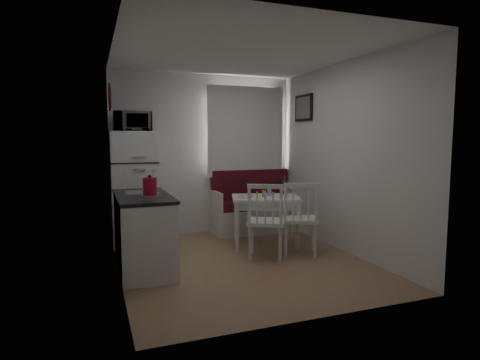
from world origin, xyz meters
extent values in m
cube|color=#9F7D55|center=(0.00, 0.00, 0.00)|extent=(3.00, 3.50, 0.02)
cube|color=white|center=(0.00, 0.00, 2.60)|extent=(3.00, 3.50, 0.02)
cube|color=white|center=(0.00, 1.75, 1.30)|extent=(3.00, 0.02, 2.60)
cube|color=white|center=(0.00, -1.75, 1.30)|extent=(3.00, 0.02, 2.60)
cube|color=white|center=(-1.50, 0.00, 1.30)|extent=(0.02, 3.50, 2.60)
cube|color=white|center=(1.50, 0.00, 1.30)|extent=(0.02, 3.50, 2.60)
cube|color=white|center=(0.70, 1.72, 1.62)|extent=(1.22, 0.06, 1.47)
cube|color=white|center=(0.70, 1.65, 1.68)|extent=(1.35, 0.02, 1.50)
cube|color=white|center=(-1.20, 0.15, 0.43)|extent=(0.60, 1.30, 0.86)
cube|color=black|center=(-1.20, 0.15, 0.89)|extent=(0.62, 1.32, 0.03)
cube|color=#99999E|center=(-1.18, 0.40, 0.85)|extent=(0.40, 0.40, 0.10)
cylinder|color=silver|center=(-1.02, 0.58, 1.03)|extent=(0.02, 0.02, 0.26)
cylinder|color=#19459B|center=(-1.47, 1.45, 2.15)|extent=(0.03, 0.40, 0.40)
cube|color=black|center=(1.48, 1.10, 2.05)|extent=(0.04, 0.52, 0.42)
cube|color=white|center=(0.79, 1.48, 0.20)|extent=(1.44, 0.55, 0.40)
cube|color=#57121A|center=(0.79, 1.48, 0.47)|extent=(1.37, 0.51, 0.13)
cube|color=#57121A|center=(0.79, 1.69, 0.78)|extent=(1.37, 0.11, 0.51)
cube|color=white|center=(0.60, 0.62, 0.70)|extent=(1.12, 0.94, 0.04)
cube|color=white|center=(0.60, 0.62, 0.63)|extent=(1.00, 0.82, 0.12)
cylinder|color=white|center=(0.60, 0.62, 0.34)|extent=(0.06, 0.06, 0.68)
cube|color=white|center=(0.35, 0.05, 0.48)|extent=(0.62, 0.61, 0.04)
cube|color=white|center=(0.35, -0.15, 0.75)|extent=(0.42, 0.24, 0.49)
cube|color=white|center=(0.85, 0.05, 0.48)|extent=(0.61, 0.60, 0.04)
cube|color=white|center=(0.85, -0.15, 0.74)|extent=(0.42, 0.23, 0.49)
cube|color=white|center=(-1.18, 1.40, 0.83)|extent=(0.67, 0.67, 1.67)
imported|color=white|center=(-1.18, 1.35, 1.81)|extent=(0.52, 0.35, 0.29)
cylinder|color=red|center=(-1.15, -0.12, 1.02)|extent=(0.19, 0.19, 0.25)
cylinder|color=orange|center=(0.55, 0.57, 0.77)|extent=(0.06, 0.06, 0.10)
cylinder|color=#87ADE6|center=(0.68, 0.67, 0.78)|extent=(0.06, 0.06, 0.11)
cylinder|color=white|center=(0.30, 0.64, 0.73)|extent=(0.22, 0.22, 0.02)
camera|label=1|loc=(-1.76, -4.66, 1.57)|focal=30.00mm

